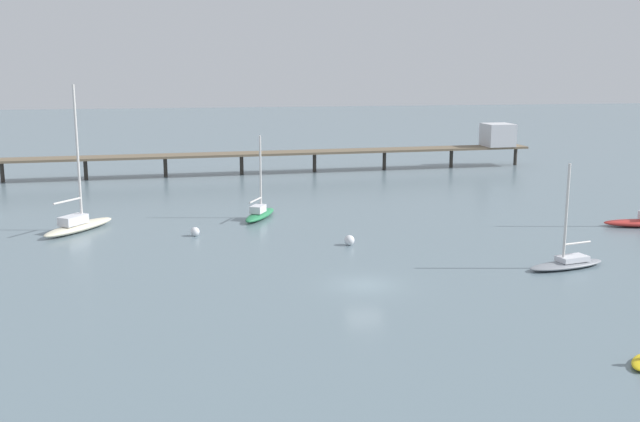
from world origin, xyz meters
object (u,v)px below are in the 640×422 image
Objects in this scene: mooring_buoy_inner at (349,240)px; sailboat_cream at (78,223)px; sailboat_gray at (567,261)px; mooring_buoy_far at (195,232)px; sailboat_green at (260,213)px; pier at (363,146)px.

sailboat_cream is at bearing 158.48° from mooring_buoy_inner.
sailboat_gray is 9.85× the size of mooring_buoy_far.
sailboat_green is at bearing 118.71° from mooring_buoy_inner.
mooring_buoy_far is (-6.21, -6.27, -0.20)m from sailboat_green.
mooring_buoy_inner is (6.42, -11.72, -0.18)m from sailboat_green.
sailboat_cream is 24.68m from mooring_buoy_inner.
mooring_buoy_far is at bearing -122.88° from pier.
sailboat_green reaches higher than mooring_buoy_inner.
sailboat_gray is (37.43, -18.42, -0.30)m from sailboat_cream.
pier is 91.67× the size of mooring_buoy_far.
mooring_buoy_inner is (-10.74, -41.60, -2.93)m from pier.
pier is at bearing 44.00° from sailboat_cream.
mooring_buoy_inner is at bearing -104.48° from pier.
sailboat_green is at bearing 9.17° from sailboat_cream.
pier is 5.58× the size of sailboat_cream.
mooring_buoy_far is (10.33, -3.60, -0.39)m from sailboat_cream.
pier reaches higher than mooring_buoy_far.
sailboat_gray is at bearing -85.81° from pier.
sailboat_gray is 0.97× the size of sailboat_green.
sailboat_cream is 1.67× the size of sailboat_gray.
pier is at bearing 60.13° from sailboat_green.
sailboat_cream reaches higher than mooring_buoy_far.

